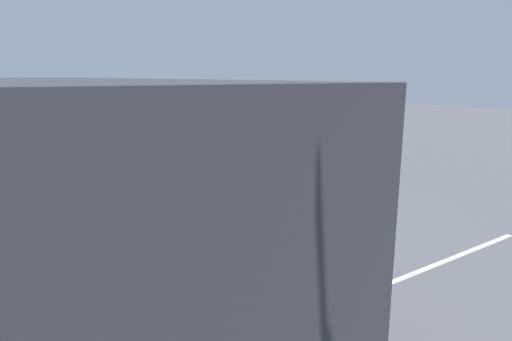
{
  "coord_description": "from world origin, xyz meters",
  "views": [
    {
      "loc": [
        -7.97,
        5.59,
        3.29
      ],
      "look_at": [
        0.43,
        0.03,
        1.1
      ],
      "focal_mm": 30.56,
      "sensor_mm": 36.0,
      "label": 1
    }
  ],
  "objects_px": {
    "spectator_left": "(251,196)",
    "spectator_right": "(197,178)",
    "spectator_far_left": "(263,212)",
    "stunt_motorcycle": "(262,149)",
    "traffic_cone": "(297,177)",
    "tour_bus": "(64,186)",
    "parked_motorcycle_silver": "(202,242)",
    "spectator_centre": "(205,190)"
  },
  "relations": [
    {
      "from": "traffic_cone",
      "to": "tour_bus",
      "type": "bearing_deg",
      "value": 113.45
    },
    {
      "from": "parked_motorcycle_silver",
      "to": "stunt_motorcycle",
      "type": "relative_size",
      "value": 1.05
    },
    {
      "from": "spectator_far_left",
      "to": "spectator_right",
      "type": "xyz_separation_m",
      "value": [
        2.77,
        -0.11,
        0.03
      ]
    },
    {
      "from": "tour_bus",
      "to": "traffic_cone",
      "type": "bearing_deg",
      "value": -66.55
    },
    {
      "from": "spectator_left",
      "to": "traffic_cone",
      "type": "distance_m",
      "value": 5.19
    },
    {
      "from": "tour_bus",
      "to": "stunt_motorcycle",
      "type": "distance_m",
      "value": 7.99
    },
    {
      "from": "tour_bus",
      "to": "spectator_left",
      "type": "relative_size",
      "value": 5.7
    },
    {
      "from": "tour_bus",
      "to": "traffic_cone",
      "type": "relative_size",
      "value": 16.27
    },
    {
      "from": "spectator_far_left",
      "to": "spectator_left",
      "type": "height_order",
      "value": "spectator_left"
    },
    {
      "from": "traffic_cone",
      "to": "spectator_right",
      "type": "bearing_deg",
      "value": 109.69
    },
    {
      "from": "tour_bus",
      "to": "stunt_motorcycle",
      "type": "bearing_deg",
      "value": -56.47
    },
    {
      "from": "spectator_right",
      "to": "spectator_far_left",
      "type": "bearing_deg",
      "value": 177.7
    },
    {
      "from": "tour_bus",
      "to": "parked_motorcycle_silver",
      "type": "distance_m",
      "value": 2.39
    },
    {
      "from": "spectator_far_left",
      "to": "parked_motorcycle_silver",
      "type": "bearing_deg",
      "value": 54.57
    },
    {
      "from": "spectator_centre",
      "to": "spectator_right",
      "type": "bearing_deg",
      "value": -15.04
    },
    {
      "from": "stunt_motorcycle",
      "to": "traffic_cone",
      "type": "height_order",
      "value": "stunt_motorcycle"
    },
    {
      "from": "spectator_centre",
      "to": "traffic_cone",
      "type": "xyz_separation_m",
      "value": [
        2.26,
        -4.26,
        -0.71
      ]
    },
    {
      "from": "spectator_left",
      "to": "spectator_centre",
      "type": "xyz_separation_m",
      "value": [
        1.11,
        0.4,
        -0.07
      ]
    },
    {
      "from": "stunt_motorcycle",
      "to": "traffic_cone",
      "type": "distance_m",
      "value": 1.57
    },
    {
      "from": "spectator_centre",
      "to": "parked_motorcycle_silver",
      "type": "xyz_separation_m",
      "value": [
        -1.34,
        0.76,
        -0.53
      ]
    },
    {
      "from": "traffic_cone",
      "to": "spectator_centre",
      "type": "bearing_deg",
      "value": 117.93
    },
    {
      "from": "tour_bus",
      "to": "spectator_right",
      "type": "relative_size",
      "value": 5.69
    },
    {
      "from": "spectator_centre",
      "to": "parked_motorcycle_silver",
      "type": "distance_m",
      "value": 1.63
    },
    {
      "from": "traffic_cone",
      "to": "parked_motorcycle_silver",
      "type": "bearing_deg",
      "value": 125.68
    },
    {
      "from": "spectator_left",
      "to": "traffic_cone",
      "type": "height_order",
      "value": "spectator_left"
    },
    {
      "from": "stunt_motorcycle",
      "to": "traffic_cone",
      "type": "bearing_deg",
      "value": -163.52
    },
    {
      "from": "spectator_centre",
      "to": "spectator_right",
      "type": "distance_m",
      "value": 0.84
    },
    {
      "from": "spectator_left",
      "to": "spectator_right",
      "type": "distance_m",
      "value": 1.94
    },
    {
      "from": "spectator_left",
      "to": "parked_motorcycle_silver",
      "type": "distance_m",
      "value": 1.33
    },
    {
      "from": "spectator_centre",
      "to": "traffic_cone",
      "type": "distance_m",
      "value": 4.88
    },
    {
      "from": "stunt_motorcycle",
      "to": "spectator_far_left",
      "type": "bearing_deg",
      "value": 145.98
    },
    {
      "from": "stunt_motorcycle",
      "to": "spectator_left",
      "type": "bearing_deg",
      "value": 143.74
    },
    {
      "from": "spectator_left",
      "to": "spectator_right",
      "type": "bearing_deg",
      "value": 5.41
    },
    {
      "from": "spectator_far_left",
      "to": "stunt_motorcycle",
      "type": "relative_size",
      "value": 0.91
    },
    {
      "from": "tour_bus",
      "to": "parked_motorcycle_silver",
      "type": "height_order",
      "value": "tour_bus"
    },
    {
      "from": "tour_bus",
      "to": "spectator_far_left",
      "type": "bearing_deg",
      "value": -112.06
    },
    {
      "from": "spectator_right",
      "to": "spectator_left",
      "type": "bearing_deg",
      "value": -174.59
    },
    {
      "from": "spectator_far_left",
      "to": "spectator_left",
      "type": "bearing_deg",
      "value": -19.16
    },
    {
      "from": "tour_bus",
      "to": "spectator_far_left",
      "type": "distance_m",
      "value": 3.17
    },
    {
      "from": "stunt_motorcycle",
      "to": "spectator_right",
      "type": "bearing_deg",
      "value": 127.46
    },
    {
      "from": "tour_bus",
      "to": "spectator_left",
      "type": "height_order",
      "value": "tour_bus"
    },
    {
      "from": "spectator_right",
      "to": "traffic_cone",
      "type": "xyz_separation_m",
      "value": [
        1.45,
        -4.04,
        -0.77
      ]
    }
  ]
}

